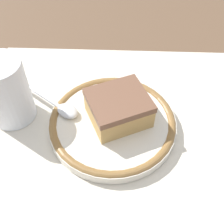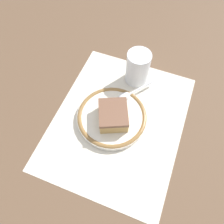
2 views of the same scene
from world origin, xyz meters
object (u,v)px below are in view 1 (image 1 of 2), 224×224
cake_slice (118,108)px  spoon (60,106)px  cup (8,95)px  plate (112,123)px

cake_slice → spoon: 0.09m
spoon → cup: bearing=-179.3°
plate → cake_slice: bearing=37.4°
plate → cake_slice: cake_slice is taller
plate → cake_slice: (0.01, 0.01, 0.03)m
cup → spoon: bearing=0.7°
plate → spoon: (-0.08, 0.02, 0.01)m
cake_slice → cup: 0.16m
cake_slice → spoon: cake_slice is taller
spoon → cup: (-0.07, -0.00, 0.02)m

